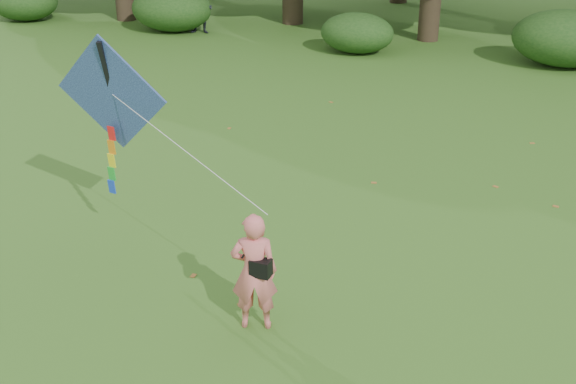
% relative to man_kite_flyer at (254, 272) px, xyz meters
% --- Properties ---
extents(ground, '(100.00, 100.00, 0.00)m').
position_rel_man_kite_flyer_xyz_m(ground, '(0.56, -0.37, -0.94)').
color(ground, '#265114').
rests_on(ground, ground).
extents(man_kite_flyer, '(0.80, 0.66, 1.88)m').
position_rel_man_kite_flyer_xyz_m(man_kite_flyer, '(0.00, 0.00, 0.00)').
color(man_kite_flyer, '#E66F6C').
rests_on(man_kite_flyer, ground).
extents(bystander_left, '(1.09, 0.96, 1.90)m').
position_rel_man_kite_flyer_xyz_m(bystander_left, '(-10.13, 17.47, 0.01)').
color(bystander_left, '#22242D').
rests_on(bystander_left, ground).
extents(crossbody_bag, '(0.43, 0.20, 0.73)m').
position_rel_man_kite_flyer_xyz_m(crossbody_bag, '(0.12, -0.03, 0.12)').
color(crossbody_bag, black).
rests_on(crossbody_bag, ground).
extents(flying_kite, '(4.65, 2.01, 2.97)m').
position_rel_man_kite_flyer_xyz_m(flying_kite, '(-3.31, 1.59, 1.81)').
color(flying_kite, '#235599').
rests_on(flying_kite, ground).
extents(shrub_band, '(39.15, 3.22, 1.88)m').
position_rel_man_kite_flyer_xyz_m(shrub_band, '(-0.16, 17.23, -0.08)').
color(shrub_band, '#264919').
rests_on(shrub_band, ground).
extents(fallen_leaves, '(8.52, 15.29, 0.01)m').
position_rel_man_kite_flyer_xyz_m(fallen_leaves, '(0.80, 4.05, -0.93)').
color(fallen_leaves, '#975F29').
rests_on(fallen_leaves, ground).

